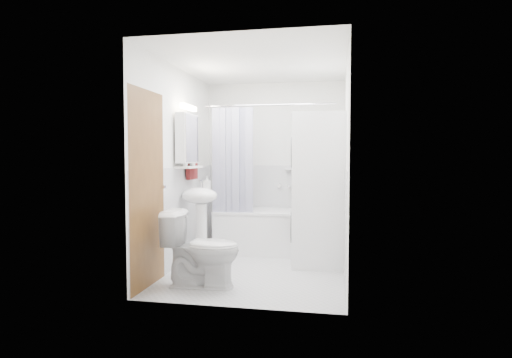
% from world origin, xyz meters
% --- Properties ---
extents(floor, '(2.60, 2.60, 0.00)m').
position_xyz_m(floor, '(0.00, 0.00, 0.00)').
color(floor, silver).
rests_on(floor, ground).
extents(room_walls, '(2.60, 2.60, 2.60)m').
position_xyz_m(room_walls, '(0.00, 0.00, 1.49)').
color(room_walls, white).
rests_on(room_walls, ground).
extents(wainscot, '(1.98, 2.58, 2.58)m').
position_xyz_m(wainscot, '(0.00, 0.29, 0.60)').
color(wainscot, white).
rests_on(wainscot, ground).
extents(door, '(0.05, 2.00, 2.00)m').
position_xyz_m(door, '(-0.95, -0.55, 1.00)').
color(door, brown).
rests_on(door, ground).
extents(bathtub, '(1.54, 0.73, 0.59)m').
position_xyz_m(bathtub, '(0.02, 0.92, 0.32)').
color(bathtub, white).
rests_on(bathtub, ground).
extents(tub_spout, '(0.04, 0.12, 0.04)m').
position_xyz_m(tub_spout, '(0.22, 1.25, 0.91)').
color(tub_spout, silver).
rests_on(tub_spout, room_walls).
extents(curtain_rod, '(1.72, 0.02, 0.02)m').
position_xyz_m(curtain_rod, '(0.02, 0.62, 2.00)').
color(curtain_rod, silver).
rests_on(curtain_rod, room_walls).
extents(shower_curtain, '(0.55, 0.02, 1.45)m').
position_xyz_m(shower_curtain, '(-0.47, 0.62, 1.25)').
color(shower_curtain, '#141548').
rests_on(shower_curtain, curtain_rod).
extents(sink, '(0.44, 0.37, 1.04)m').
position_xyz_m(sink, '(-0.75, 0.10, 0.70)').
color(sink, white).
rests_on(sink, ground).
extents(medicine_cabinet, '(0.13, 0.50, 0.71)m').
position_xyz_m(medicine_cabinet, '(-0.90, 0.10, 1.57)').
color(medicine_cabinet, white).
rests_on(medicine_cabinet, room_walls).
extents(shelf, '(0.18, 0.54, 0.02)m').
position_xyz_m(shelf, '(-0.89, 0.10, 1.20)').
color(shelf, silver).
rests_on(shelf, room_walls).
extents(shower_caddy, '(0.22, 0.06, 0.02)m').
position_xyz_m(shower_caddy, '(0.27, 1.24, 1.15)').
color(shower_caddy, silver).
rests_on(shower_caddy, room_walls).
extents(towel, '(0.07, 0.31, 0.75)m').
position_xyz_m(towel, '(-0.94, 0.35, 1.42)').
color(towel, '#5D0E17').
rests_on(towel, room_walls).
extents(washer_dryer, '(0.71, 0.71, 1.85)m').
position_xyz_m(washer_dryer, '(0.68, 0.37, 0.92)').
color(washer_dryer, white).
rests_on(washer_dryer, ground).
extents(toilet, '(0.79, 0.46, 0.76)m').
position_xyz_m(toilet, '(-0.45, -0.76, 0.38)').
color(toilet, white).
rests_on(toilet, ground).
extents(soap_pump, '(0.08, 0.17, 0.08)m').
position_xyz_m(soap_pump, '(-0.71, 0.25, 0.95)').
color(soap_pump, gray).
rests_on(soap_pump, sink).
extents(shelf_bottle, '(0.07, 0.18, 0.07)m').
position_xyz_m(shelf_bottle, '(-0.89, -0.05, 1.25)').
color(shelf_bottle, gray).
rests_on(shelf_bottle, shelf).
extents(shelf_cup, '(0.10, 0.09, 0.10)m').
position_xyz_m(shelf_cup, '(-0.89, 0.22, 1.26)').
color(shelf_cup, gray).
rests_on(shelf_cup, shelf).
extents(shampoo_a, '(0.13, 0.17, 0.13)m').
position_xyz_m(shampoo_a, '(0.35, 1.24, 1.23)').
color(shampoo_a, gray).
rests_on(shampoo_a, shower_caddy).
extents(shampoo_b, '(0.08, 0.21, 0.08)m').
position_xyz_m(shampoo_b, '(0.47, 1.24, 1.20)').
color(shampoo_b, '#2962A7').
rests_on(shampoo_b, shower_caddy).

